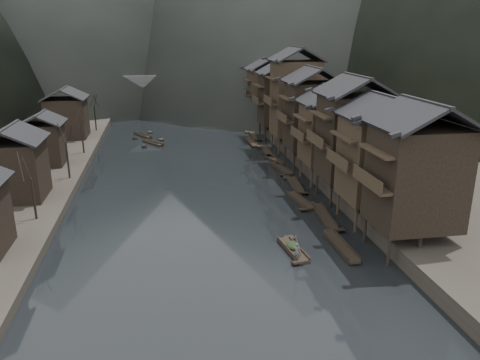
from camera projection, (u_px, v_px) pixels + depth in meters
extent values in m
plane|color=black|center=(209.00, 228.00, 47.24)|extent=(300.00, 300.00, 0.00)
cube|color=#2D2823|center=(368.00, 129.00, 90.07)|extent=(40.00, 200.00, 1.80)
cylinder|color=black|center=(389.00, 252.00, 39.33)|extent=(0.30, 0.30, 2.90)
cylinder|color=black|center=(365.00, 229.00, 43.84)|extent=(0.30, 0.30, 2.90)
cylinder|color=black|center=(419.00, 249.00, 39.77)|extent=(0.30, 0.30, 2.90)
cylinder|color=black|center=(392.00, 227.00, 44.27)|extent=(0.30, 0.30, 2.90)
cube|color=black|center=(416.00, 177.00, 40.33)|extent=(7.00, 6.00, 8.79)
cube|color=#32281B|center=(372.00, 184.00, 39.83)|extent=(1.20, 5.70, 0.25)
cylinder|color=#32281B|center=(356.00, 220.00, 45.90)|extent=(0.30, 0.30, 2.90)
cylinder|color=#32281B|center=(338.00, 203.00, 50.41)|extent=(0.30, 0.30, 2.90)
cylinder|color=#32281B|center=(382.00, 218.00, 46.34)|extent=(0.30, 0.30, 2.90)
cylinder|color=#32281B|center=(362.00, 201.00, 50.85)|extent=(0.30, 0.30, 2.90)
cube|color=#32281B|center=(380.00, 158.00, 46.97)|extent=(7.00, 6.00, 8.38)
cube|color=#32281B|center=(341.00, 164.00, 46.46)|extent=(1.20, 5.70, 0.25)
cylinder|color=black|center=(331.00, 196.00, 52.47)|extent=(0.30, 0.30, 2.90)
cylinder|color=black|center=(317.00, 183.00, 56.98)|extent=(0.30, 0.30, 2.90)
cylinder|color=black|center=(354.00, 195.00, 52.91)|extent=(0.30, 0.30, 2.90)
cylinder|color=black|center=(339.00, 182.00, 57.42)|extent=(0.30, 0.30, 2.90)
cube|color=black|center=(353.00, 137.00, 53.35)|extent=(7.00, 6.00, 9.59)
cube|color=#32281B|center=(319.00, 143.00, 52.87)|extent=(1.20, 5.70, 0.25)
cylinder|color=#32281B|center=(312.00, 178.00, 59.04)|extent=(0.30, 0.30, 2.90)
cylinder|color=#32281B|center=(301.00, 167.00, 63.55)|extent=(0.30, 0.30, 2.90)
cylinder|color=#32281B|center=(332.00, 177.00, 59.48)|extent=(0.30, 0.30, 2.90)
cylinder|color=#32281B|center=(320.00, 166.00, 63.99)|extent=(0.30, 0.30, 2.90)
cube|color=#32281B|center=(331.00, 133.00, 60.23)|extent=(7.00, 6.00, 7.59)
cube|color=#32281B|center=(301.00, 137.00, 59.71)|extent=(1.20, 5.70, 0.25)
cylinder|color=black|center=(294.00, 161.00, 66.55)|extent=(0.30, 0.30, 2.90)
cylinder|color=black|center=(285.00, 153.00, 71.06)|extent=(0.30, 0.30, 2.90)
cylinder|color=black|center=(313.00, 160.00, 66.99)|extent=(0.30, 0.30, 2.90)
cylinder|color=black|center=(303.00, 152.00, 71.50)|extent=(0.30, 0.30, 2.90)
cube|color=black|center=(312.00, 116.00, 67.46)|extent=(7.00, 6.00, 9.42)
cube|color=#32281B|center=(285.00, 120.00, 66.97)|extent=(1.20, 5.70, 0.25)
cylinder|color=#32281B|center=(279.00, 146.00, 75.00)|extent=(0.30, 0.30, 2.90)
cylinder|color=#32281B|center=(272.00, 140.00, 79.51)|extent=(0.30, 0.30, 2.90)
cylinder|color=#32281B|center=(295.00, 146.00, 75.44)|extent=(0.30, 0.30, 2.90)
cylinder|color=#32281B|center=(287.00, 139.00, 79.95)|extent=(0.30, 0.30, 2.90)
cube|color=#32281B|center=(295.00, 99.00, 75.54)|extent=(7.00, 6.00, 11.84)
cube|color=#32281B|center=(271.00, 103.00, 75.09)|extent=(1.20, 5.70, 0.25)
cylinder|color=black|center=(265.00, 133.00, 84.39)|extent=(0.30, 0.30, 2.90)
cylinder|color=black|center=(260.00, 128.00, 88.90)|extent=(0.30, 0.30, 2.90)
cylinder|color=black|center=(280.00, 133.00, 84.83)|extent=(0.30, 0.30, 2.90)
cylinder|color=black|center=(274.00, 128.00, 89.33)|extent=(0.30, 0.30, 2.90)
cube|color=black|center=(279.00, 99.00, 85.37)|extent=(7.00, 6.00, 8.94)
cube|color=#32281B|center=(258.00, 102.00, 84.87)|extent=(1.20, 5.70, 0.25)
cylinder|color=#32281B|center=(252.00, 121.00, 95.65)|extent=(0.30, 0.30, 2.90)
cylinder|color=#32281B|center=(248.00, 117.00, 100.16)|extent=(0.30, 0.30, 2.90)
cylinder|color=#32281B|center=(266.00, 121.00, 96.09)|extent=(0.30, 0.30, 2.90)
cylinder|color=#32281B|center=(261.00, 117.00, 100.60)|extent=(0.30, 0.30, 2.90)
cube|color=#32281B|center=(265.00, 91.00, 96.66)|extent=(7.00, 6.00, 8.75)
cube|color=#32281B|center=(246.00, 94.00, 96.16)|extent=(1.20, 5.70, 0.25)
cube|color=black|center=(15.00, 168.00, 52.01)|extent=(6.00, 6.00, 6.50)
cube|color=black|center=(44.00, 143.00, 65.26)|extent=(5.00, 5.00, 5.80)
cube|color=black|center=(67.00, 117.00, 82.00)|extent=(6.50, 6.50, 6.80)
cylinder|color=black|center=(34.00, 196.00, 46.41)|extent=(0.24, 0.24, 4.26)
cylinder|color=black|center=(61.00, 159.00, 59.22)|extent=(0.24, 0.24, 4.72)
cylinder|color=black|center=(77.00, 137.00, 71.52)|extent=(0.24, 0.24, 4.68)
cylinder|color=black|center=(92.00, 117.00, 87.72)|extent=(0.24, 0.24, 4.52)
cube|color=black|center=(341.00, 247.00, 42.85)|extent=(1.22, 6.49, 0.30)
cube|color=black|center=(341.00, 245.00, 42.80)|extent=(1.28, 6.36, 0.10)
cube|color=black|center=(330.00, 231.00, 45.73)|extent=(0.95, 0.81, 0.34)
cube|color=black|center=(354.00, 261.00, 39.88)|extent=(0.95, 0.81, 0.34)
cube|color=black|center=(324.00, 217.00, 49.72)|extent=(1.69, 7.59, 0.30)
cube|color=black|center=(324.00, 215.00, 49.67)|extent=(1.74, 7.44, 0.10)
cube|color=black|center=(311.00, 204.00, 53.02)|extent=(1.01, 0.99, 0.36)
cube|color=black|center=(339.00, 229.00, 46.35)|extent=(1.01, 0.99, 0.36)
cube|color=black|center=(300.00, 201.00, 54.33)|extent=(1.90, 6.04, 0.30)
cube|color=black|center=(300.00, 199.00, 54.28)|extent=(1.94, 5.93, 0.10)
cube|color=black|center=(297.00, 192.00, 57.01)|extent=(1.03, 0.86, 0.32)
cube|color=black|center=(304.00, 209.00, 51.57)|extent=(1.03, 0.86, 0.32)
cube|color=black|center=(295.00, 185.00, 59.82)|extent=(1.60, 6.63, 0.30)
cube|color=black|center=(295.00, 184.00, 59.76)|extent=(1.65, 6.50, 0.10)
cube|color=black|center=(287.00, 177.00, 62.69)|extent=(0.99, 0.88, 0.34)
cube|color=black|center=(304.00, 192.00, 56.86)|extent=(0.99, 0.88, 0.34)
cube|color=black|center=(281.00, 169.00, 66.88)|extent=(1.95, 6.43, 0.30)
cube|color=black|center=(281.00, 168.00, 66.82)|extent=(1.99, 6.32, 0.10)
cube|color=black|center=(279.00, 162.00, 69.73)|extent=(1.03, 0.90, 0.33)
cube|color=black|center=(284.00, 174.00, 63.94)|extent=(1.03, 0.90, 0.33)
cube|color=black|center=(273.00, 160.00, 71.44)|extent=(1.90, 5.91, 0.30)
cube|color=black|center=(273.00, 159.00, 71.38)|extent=(1.94, 5.80, 0.10)
cube|color=black|center=(272.00, 154.00, 74.05)|extent=(1.03, 0.84, 0.32)
cube|color=black|center=(275.00, 164.00, 68.74)|extent=(1.03, 0.84, 0.32)
cube|color=black|center=(266.00, 152.00, 76.30)|extent=(1.85, 7.35, 0.30)
cube|color=black|center=(266.00, 151.00, 76.25)|extent=(1.89, 7.21, 0.10)
cube|color=black|center=(260.00, 146.00, 79.46)|extent=(1.02, 0.98, 0.36)
cube|color=black|center=(274.00, 156.00, 73.05)|extent=(1.02, 0.98, 0.36)
cube|color=black|center=(251.00, 143.00, 82.45)|extent=(1.30, 6.45, 0.30)
cube|color=black|center=(251.00, 142.00, 82.40)|extent=(1.35, 6.32, 0.10)
cube|color=black|center=(249.00, 138.00, 85.32)|extent=(0.96, 0.82, 0.34)
cube|color=black|center=(254.00, 146.00, 79.51)|extent=(0.96, 0.82, 0.34)
cube|color=black|center=(253.00, 136.00, 87.63)|extent=(1.98, 7.44, 0.30)
cube|color=black|center=(253.00, 135.00, 87.58)|extent=(2.02, 7.30, 0.10)
cube|color=black|center=(247.00, 131.00, 90.81)|extent=(1.04, 1.01, 0.36)
cube|color=black|center=(259.00, 139.00, 84.36)|extent=(1.04, 1.01, 0.36)
cube|color=black|center=(243.00, 127.00, 95.29)|extent=(1.28, 7.54, 0.30)
cube|color=black|center=(243.00, 127.00, 95.23)|extent=(1.34, 7.39, 0.10)
cube|color=black|center=(239.00, 123.00, 98.62)|extent=(0.96, 0.94, 0.36)
cube|color=black|center=(246.00, 130.00, 91.87)|extent=(0.96, 0.94, 0.36)
cube|color=black|center=(238.00, 124.00, 98.73)|extent=(1.46, 6.68, 0.30)
cube|color=black|center=(238.00, 123.00, 98.68)|extent=(1.51, 6.55, 0.10)
cube|color=black|center=(235.00, 121.00, 101.65)|extent=(0.98, 0.86, 0.34)
cube|color=black|center=(242.00, 126.00, 95.74)|extent=(0.98, 0.86, 0.34)
cube|color=black|center=(231.00, 118.00, 105.32)|extent=(1.76, 6.76, 0.30)
cube|color=black|center=(231.00, 117.00, 105.26)|extent=(1.80, 6.64, 0.10)
cube|color=black|center=(231.00, 115.00, 108.32)|extent=(1.01, 0.91, 0.34)
cube|color=black|center=(232.00, 120.00, 102.22)|extent=(1.01, 0.91, 0.34)
cube|color=black|center=(153.00, 143.00, 82.25)|extent=(3.82, 5.22, 0.30)
cube|color=black|center=(153.00, 142.00, 82.19)|extent=(3.80, 5.15, 0.10)
cube|color=black|center=(161.00, 139.00, 84.54)|extent=(1.09, 1.04, 0.31)
cube|color=black|center=(144.00, 145.00, 79.87)|extent=(1.09, 1.04, 0.31)
cube|color=black|center=(143.00, 135.00, 88.24)|extent=(3.57, 5.47, 0.30)
cube|color=black|center=(143.00, 134.00, 88.19)|extent=(3.56, 5.40, 0.10)
cube|color=black|center=(150.00, 132.00, 90.66)|extent=(1.08, 1.02, 0.32)
cube|color=black|center=(135.00, 137.00, 85.74)|extent=(1.08, 1.02, 0.32)
cube|color=black|center=(207.00, 120.00, 102.77)|extent=(1.99, 5.66, 0.30)
cube|color=black|center=(207.00, 120.00, 102.71)|extent=(2.02, 5.56, 0.10)
cube|color=black|center=(204.00, 118.00, 105.12)|extent=(0.96, 0.83, 0.31)
cube|color=black|center=(210.00, 122.00, 100.34)|extent=(0.96, 0.83, 0.31)
cube|color=black|center=(175.00, 113.00, 112.20)|extent=(3.64, 4.22, 0.30)
cube|color=black|center=(175.00, 112.00, 112.14)|extent=(3.62, 4.18, 0.10)
cube|color=black|center=(169.00, 111.00, 113.56)|extent=(1.02, 0.98, 0.29)
cube|color=black|center=(181.00, 113.00, 110.75)|extent=(1.02, 0.98, 0.29)
cube|color=#4C4C4F|center=(177.00, 82.00, 112.62)|extent=(40.00, 6.00, 1.60)
cube|color=#4C4C4F|center=(177.00, 77.00, 109.69)|extent=(40.00, 0.50, 1.00)
cube|color=#4C4C4F|center=(176.00, 75.00, 114.76)|extent=(40.00, 0.50, 1.00)
cube|color=#4C4C4F|center=(119.00, 100.00, 111.62)|extent=(3.20, 6.00, 6.40)
cube|color=#4C4C4F|center=(159.00, 99.00, 113.13)|extent=(3.20, 6.00, 6.40)
cube|color=#4C4C4F|center=(196.00, 98.00, 114.56)|extent=(3.20, 6.00, 6.40)
cube|color=#4C4C4F|center=(234.00, 97.00, 116.07)|extent=(3.20, 6.00, 6.40)
cube|color=black|center=(293.00, 250.00, 42.17)|extent=(1.72, 5.21, 0.30)
cube|color=black|center=(293.00, 248.00, 42.12)|extent=(1.76, 5.12, 0.10)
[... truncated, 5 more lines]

